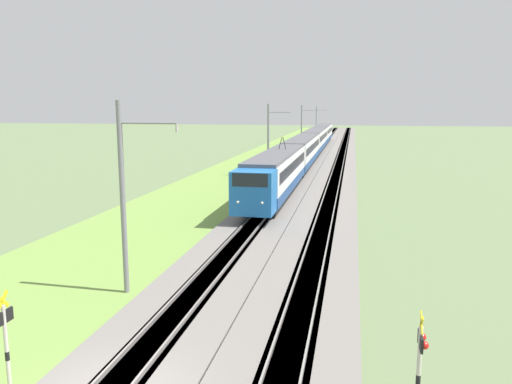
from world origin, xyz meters
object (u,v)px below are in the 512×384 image
crossing_signal_near (5,334)px  catenary_mast_far (302,127)px  passenger_train (310,144)px  catenary_mast_near (124,197)px  catenary_mast_distant (316,122)px  catenary_mast_mid (269,140)px  crossing_signal_far (420,357)px

crossing_signal_near → catenary_mast_far: catenary_mast_far is taller
passenger_train → catenary_mast_far: 17.36m
passenger_train → crossing_signal_near: passenger_train is taller
crossing_signal_near → catenary_mast_near: catenary_mast_near is taller
crossing_signal_near → catenary_mast_near: 7.94m
catenary_mast_far → catenary_mast_near: bearing=180.0°
catenary_mast_distant → catenary_mast_mid: bearing=180.0°
crossing_signal_near → catenary_mast_near: size_ratio=0.37×
catenary_mast_near → crossing_signal_far: bearing=-121.1°
passenger_train → catenary_mast_near: bearing=-3.1°
catenary_mast_far → catenary_mast_mid: bearing=180.0°
passenger_train → catenary_mast_near: catenary_mast_near is taller
crossing_signal_near → catenary_mast_far: bearing=-89.9°
passenger_train → crossing_signal_far: bearing=7.5°
catenary_mast_near → catenary_mast_distant: catenary_mast_near is taller
passenger_train → catenary_mast_near: size_ratio=10.50×
passenger_train → catenary_mast_mid: size_ratio=10.49×
crossing_signal_near → crossing_signal_far: size_ratio=1.04×
passenger_train → catenary_mast_near: (-54.04, 2.91, 1.77)m
catenary_mast_near → catenary_mast_far: (71.06, -0.00, -0.04)m
crossing_signal_far → catenary_mast_distant: (113.18, 10.91, 2.30)m
crossing_signal_near → crossing_signal_far: bearing=-174.8°
catenary_mast_distant → crossing_signal_near: bearing=-180.0°
crossing_signal_near → catenary_mast_distant: 114.19m
passenger_train → crossing_signal_far: size_ratio=29.49×
crossing_signal_far → catenary_mast_mid: bearing=104.5°
passenger_train → catenary_mast_mid: (-18.51, 2.91, 1.78)m
crossing_signal_near → catenary_mast_far: 78.67m
catenary_mast_distant → catenary_mast_near: bearing=180.0°
passenger_train → catenary_mast_near: 54.14m
catenary_mast_mid → catenary_mast_distant: 71.06m
catenary_mast_far → catenary_mast_distant: size_ratio=1.03×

